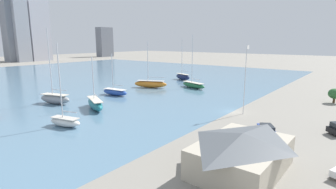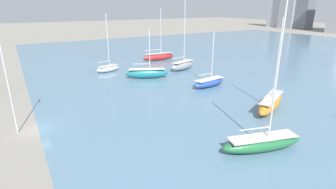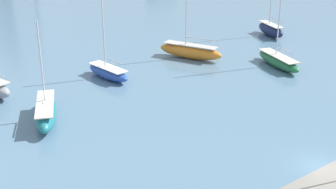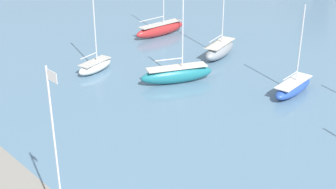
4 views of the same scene
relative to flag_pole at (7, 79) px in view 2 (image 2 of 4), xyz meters
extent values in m
plane|color=gray|center=(0.17, 2.33, -7.17)|extent=(500.00, 500.00, 0.00)
cube|color=slate|center=(0.17, 72.33, -7.17)|extent=(180.00, 140.00, 0.00)
cylinder|color=silver|center=(-0.05, 0.00, -0.50)|extent=(0.14, 0.14, 13.34)
cube|color=#A8A8B2|center=(-98.54, 175.25, 8.45)|extent=(10.78, 9.82, 31.24)
cube|color=#8E939E|center=(-86.40, 171.90, 6.25)|extent=(11.23, 7.89, 26.83)
ellipsoid|color=#236B3D|center=(18.66, 23.33, -6.31)|extent=(4.88, 9.86, 1.71)
cube|color=beige|center=(18.66, 23.33, -5.51)|extent=(4.00, 8.09, 0.10)
cube|color=#2D2D33|center=(18.66, 23.33, -6.78)|extent=(0.63, 1.70, 0.77)
cylinder|color=silver|center=(18.86, 24.02, 1.63)|extent=(0.18, 0.18, 14.17)
cylinder|color=silver|center=(18.35, 22.24, -4.36)|extent=(1.16, 3.59, 0.14)
ellipsoid|color=orange|center=(11.12, 34.03, -6.09)|extent=(6.30, 10.23, 2.15)
cube|color=#BCB7AD|center=(11.12, 34.03, -5.07)|extent=(5.17, 8.39, 0.10)
cube|color=#2D2D33|center=(11.12, 34.03, -6.68)|extent=(0.92, 1.74, 0.97)
cylinder|color=silver|center=(10.79, 34.73, 0.84)|extent=(0.18, 0.18, 11.71)
cylinder|color=silver|center=(11.92, 32.27, -3.92)|extent=(2.39, 4.97, 0.14)
ellipsoid|color=#1E757F|center=(-15.44, 25.90, -6.09)|extent=(6.02, 9.55, 2.15)
cube|color=beige|center=(-15.44, 25.90, -5.07)|extent=(4.93, 7.83, 0.10)
cube|color=#2D2D33|center=(-15.44, 25.90, -6.68)|extent=(0.87, 1.62, 0.97)
cylinder|color=silver|center=(-15.14, 26.55, -0.68)|extent=(0.18, 0.18, 8.68)
cylinder|color=silver|center=(-15.89, 24.93, -3.92)|extent=(1.63, 3.30, 0.14)
ellipsoid|color=gray|center=(-18.03, 37.07, -6.08)|extent=(4.62, 8.32, 2.18)
cube|color=beige|center=(-18.03, 37.07, -5.04)|extent=(3.78, 6.82, 0.10)
cube|color=#2D2D33|center=(-18.03, 37.07, -6.68)|extent=(0.56, 1.42, 0.98)
cylinder|color=silver|center=(-18.20, 37.64, 2.31)|extent=(0.18, 0.18, 14.59)
cylinder|color=silver|center=(-17.61, 35.64, -3.89)|extent=(1.33, 4.06, 0.14)
ellipsoid|color=#B72828|center=(-31.85, 37.88, -6.14)|extent=(2.24, 10.04, 2.06)
cube|color=#BCB7AD|center=(-31.85, 37.88, -5.15)|extent=(1.84, 8.24, 0.10)
cube|color=#2D2D33|center=(-31.85, 37.88, -6.70)|extent=(0.20, 1.80, 0.93)
cylinder|color=silver|center=(-31.83, 38.63, 1.17)|extent=(0.18, 0.18, 12.54)
cylinder|color=silver|center=(-31.89, 36.06, -4.00)|extent=(0.26, 5.14, 0.14)
ellipsoid|color=white|center=(-25.61, 20.40, -6.40)|extent=(3.49, 6.36, 1.53)
cube|color=#BCB7AD|center=(-25.61, 20.40, -5.69)|extent=(2.86, 5.21, 0.10)
cube|color=#2D2D33|center=(-25.61, 20.40, -6.82)|extent=(0.42, 1.09, 0.69)
cylinder|color=silver|center=(-25.72, 20.84, 0.45)|extent=(0.18, 0.18, 12.17)
cylinder|color=silver|center=(-25.34, 19.32, -4.54)|extent=(0.90, 3.07, 0.14)
ellipsoid|color=#284CA8|center=(-3.32, 33.69, -6.35)|extent=(3.20, 8.09, 1.64)
cube|color=silver|center=(-3.32, 33.69, -5.58)|extent=(2.62, 6.64, 0.10)
cube|color=#2D2D33|center=(-3.32, 33.69, -6.80)|extent=(0.33, 1.43, 0.74)
cylinder|color=silver|center=(-3.39, 34.27, -0.93)|extent=(0.18, 0.18, 9.20)
cylinder|color=silver|center=(-3.18, 32.50, -4.43)|extent=(0.57, 3.56, 0.14)
camera|label=1|loc=(-48.07, -18.67, 6.74)|focal=28.00mm
camera|label=2|loc=(35.51, 1.22, 8.24)|focal=28.00mm
camera|label=3|loc=(-32.22, -18.31, 14.32)|focal=50.00mm
camera|label=4|loc=(24.16, -12.51, 16.19)|focal=50.00mm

